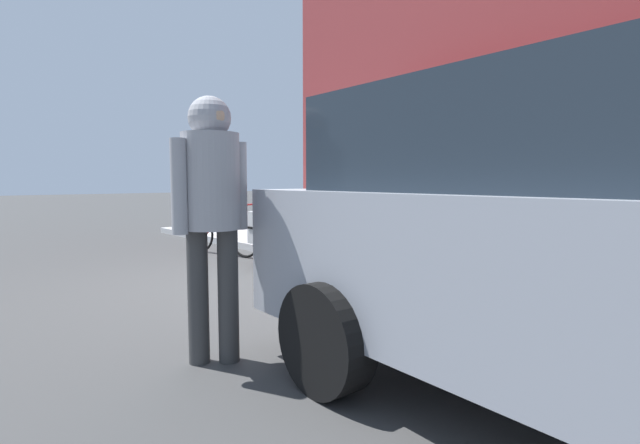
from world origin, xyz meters
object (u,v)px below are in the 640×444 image
Objects in this scene: pedestrian_walking at (211,197)px; sandwich_board_sign at (336,218)px; parked_bicycle at (221,233)px; touring_motorcycle at (290,229)px.

pedestrian_walking reaches higher than sandwich_board_sign.
sandwich_board_sign is (0.75, 1.92, 0.20)m from parked_bicycle.
parked_bicycle is 2.07m from sandwich_board_sign.
touring_motorcycle is at bearing 132.06° from pedestrian_walking.
sandwich_board_sign is at bearing 68.57° from parked_bicycle.
pedestrian_walking is at bearing -52.44° from sandwich_board_sign.
sandwich_board_sign is (-1.26, 2.03, -0.04)m from touring_motorcycle.
parked_bicycle is at bearing 176.84° from touring_motorcycle.
pedestrian_walking reaches higher than parked_bicycle.
touring_motorcycle is at bearing -58.16° from sandwich_board_sign.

